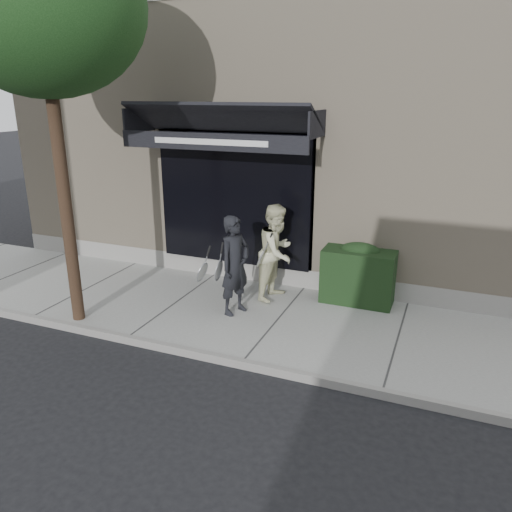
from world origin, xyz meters
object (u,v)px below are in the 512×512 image
at_px(street_tree, 41,8).
at_px(pedestrian_front, 235,265).
at_px(pedestrian_back, 277,252).
at_px(hedge, 359,274).

relative_size(street_tree, pedestrian_front, 3.58).
height_order(pedestrian_front, pedestrian_back, pedestrian_back).
height_order(street_tree, pedestrian_front, street_tree).
distance_m(street_tree, pedestrian_front, 4.81).
xyz_separation_m(hedge, pedestrian_front, (-1.90, -1.30, 0.34)).
bearing_deg(pedestrian_back, street_tree, -142.80).
height_order(hedge, pedestrian_front, pedestrian_front).
xyz_separation_m(hedge, street_tree, (-4.30, -2.55, 4.32)).
relative_size(hedge, street_tree, 0.21).
distance_m(hedge, pedestrian_front, 2.33).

